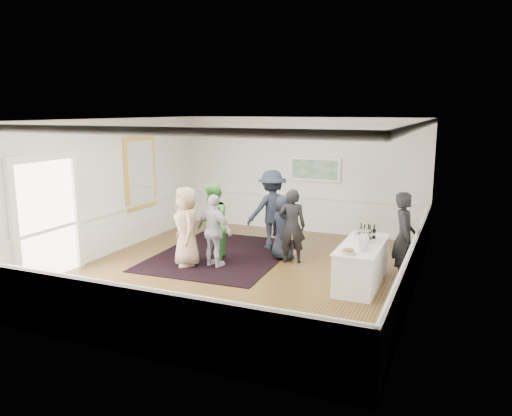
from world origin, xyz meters
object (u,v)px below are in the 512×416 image
at_px(guest_green, 213,223).
at_px(guest_navy, 284,227).
at_px(guest_dark_b, 292,226).
at_px(serving_table, 362,264).
at_px(guest_lilac, 214,231).
at_px(nut_bowl, 348,251).
at_px(bartender, 404,237).
at_px(ice_bucket, 364,237).
at_px(guest_tan, 186,227).
at_px(guest_dark_a, 272,210).

relative_size(guest_green, guest_navy, 1.19).
bearing_deg(guest_navy, guest_dark_b, 160.06).
distance_m(serving_table, guest_lilac, 3.22).
bearing_deg(guest_lilac, nut_bowl, -179.61).
bearing_deg(guest_dark_b, bartender, 155.56).
xyz_separation_m(guest_navy, ice_bucket, (1.99, -0.90, 0.20)).
bearing_deg(guest_dark_b, nut_bowl, 117.44).
distance_m(guest_navy, nut_bowl, 2.60).
bearing_deg(guest_tan, ice_bucket, 52.14).
relative_size(bartender, guest_lilac, 1.13).
distance_m(bartender, guest_dark_a, 3.50).
distance_m(serving_table, bartender, 1.02).
bearing_deg(bartender, guest_green, 83.75).
distance_m(guest_tan, guest_green, 0.65).
relative_size(bartender, guest_navy, 1.21).
relative_size(guest_navy, ice_bucket, 5.76).
height_order(serving_table, guest_tan, guest_tan).
relative_size(guest_tan, ice_bucket, 6.79).
bearing_deg(guest_green, bartender, 79.65).
bearing_deg(guest_lilac, ice_bucket, -163.41).
relative_size(serving_table, nut_bowl, 7.34).
bearing_deg(ice_bucket, guest_navy, 155.71).
xyz_separation_m(guest_dark_a, nut_bowl, (2.47, -2.54, -0.11)).
relative_size(guest_lilac, ice_bucket, 6.17).
height_order(guest_dark_a, guest_dark_b, guest_dark_a).
height_order(guest_green, guest_dark_a, guest_dark_a).
xyz_separation_m(guest_lilac, ice_bucket, (3.19, 0.23, 0.14)).
height_order(serving_table, bartender, bartender).
height_order(guest_tan, guest_dark_a, guest_dark_a).
relative_size(guest_tan, guest_dark_b, 1.05).
xyz_separation_m(guest_dark_b, guest_navy, (-0.25, 0.17, -0.09)).
distance_m(guest_dark_a, guest_dark_b, 1.26).
height_order(guest_navy, nut_bowl, guest_navy).
xyz_separation_m(guest_dark_a, guest_navy, (0.58, -0.75, -0.23)).
bearing_deg(nut_bowl, guest_green, 162.70).
height_order(serving_table, nut_bowl, nut_bowl).
xyz_separation_m(serving_table, guest_navy, (-1.99, 1.01, 0.33)).
height_order(guest_tan, guest_dark_b, guest_tan).
bearing_deg(bartender, nut_bowl, 138.09).
xyz_separation_m(guest_lilac, nut_bowl, (3.09, -0.66, 0.07)).
distance_m(guest_lilac, guest_dark_b, 1.74).
height_order(guest_green, nut_bowl, guest_green).
bearing_deg(serving_table, bartender, 37.77).
bearing_deg(guest_dark_a, guest_tan, 16.56).
bearing_deg(guest_navy, guest_green, 42.48).
bearing_deg(guest_navy, nut_bowl, 151.33).
relative_size(guest_tan, guest_dark_a, 0.90).
bearing_deg(nut_bowl, guest_tan, 172.35).
bearing_deg(guest_navy, guest_lilac, 57.89).
height_order(serving_table, ice_bucket, ice_bucket).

